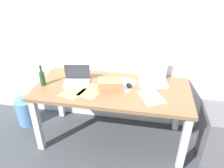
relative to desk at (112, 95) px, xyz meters
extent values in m
plane|color=#42474C|center=(0.00, 0.00, -0.65)|extent=(8.00, 8.00, 0.00)
cube|color=white|center=(0.00, 0.45, 0.65)|extent=(5.20, 0.08, 2.60)
cube|color=olive|center=(0.00, 0.00, 0.08)|extent=(1.74, 0.77, 0.04)
cube|color=silver|center=(-0.81, -0.33, -0.30)|extent=(0.07, 0.07, 0.71)
cube|color=silver|center=(0.81, -0.33, -0.30)|extent=(0.07, 0.07, 0.71)
cube|color=silver|center=(-0.81, 0.33, -0.30)|extent=(0.07, 0.07, 0.71)
cube|color=silver|center=(0.81, 0.33, -0.30)|extent=(0.07, 0.07, 0.71)
cube|color=silver|center=(-0.42, 0.01, 0.11)|extent=(0.32, 0.25, 0.02)
cube|color=#333842|center=(-0.44, 0.11, 0.21)|extent=(0.30, 0.08, 0.19)
cube|color=silver|center=(0.46, 0.18, 0.11)|extent=(0.35, 0.27, 0.02)
cube|color=white|center=(0.44, 0.30, 0.23)|extent=(0.33, 0.07, 0.22)
cylinder|color=#1E5123|center=(-0.79, -0.08, 0.18)|extent=(0.06, 0.06, 0.16)
cylinder|color=#1E5123|center=(-0.79, -0.08, 0.29)|extent=(0.02, 0.02, 0.07)
cylinder|color=black|center=(-0.79, -0.08, 0.34)|extent=(0.03, 0.03, 0.01)
ellipsoid|color=black|center=(0.19, 0.06, 0.11)|extent=(0.09, 0.12, 0.03)
cube|color=tan|center=(-0.02, -0.02, 0.15)|extent=(0.29, 0.21, 0.11)
cube|color=#F4E06B|center=(-0.40, -0.15, 0.10)|extent=(0.29, 0.34, 0.00)
cube|color=white|center=(0.44, -0.11, 0.10)|extent=(0.32, 0.36, 0.00)
cube|color=white|center=(0.13, 0.10, 0.10)|extent=(0.28, 0.34, 0.00)
cube|color=#F4E06B|center=(-0.21, -0.11, 0.10)|extent=(0.29, 0.35, 0.00)
cylinder|color=#598CC6|center=(-1.21, 0.09, -0.47)|extent=(0.27, 0.27, 0.37)
cylinder|color=#598CC6|center=(-1.21, 0.09, -0.25)|extent=(0.10, 0.10, 0.05)
cube|color=slate|center=(1.24, -0.04, -0.36)|extent=(0.40, 0.48, 0.59)
camera|label=1|loc=(0.37, -2.02, 1.33)|focal=34.16mm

